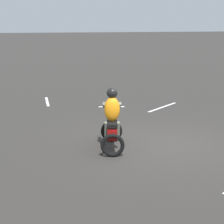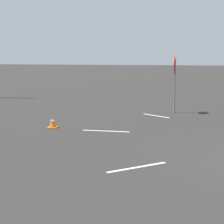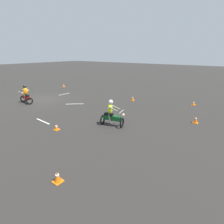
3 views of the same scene
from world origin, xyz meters
The scene contains 4 objects.
ground_plane centered at (0.00, 0.00, 0.00)m, with size 120.00×120.00×0.00m, color #2D2B28.
motorcycle_rider_foreground centered at (1.47, 0.16, 0.73)m, with size 0.79×1.54×1.66m.
lane_stripe_sw centered at (-1.10, -4.61, 0.00)m, with size 0.10×1.97×0.01m, color silver.
lane_stripe_s centered at (3.23, -6.22, 0.00)m, with size 0.10×1.75×0.01m, color silver.
Camera 1 is at (2.93, 11.03, 3.59)m, focal length 70.00 mm.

